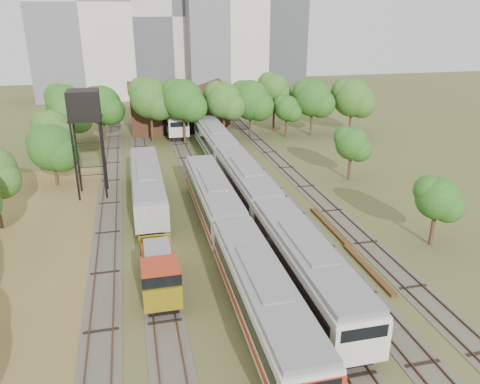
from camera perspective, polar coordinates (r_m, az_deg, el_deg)
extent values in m
plane|color=#475123|center=(30.69, 7.15, -16.94)|extent=(240.00, 240.00, 0.00)
cube|color=brown|center=(36.91, -25.77, -11.91)|extent=(14.00, 60.00, 0.04)
cube|color=#4C473D|center=(51.16, -15.63, -1.33)|extent=(2.60, 80.00, 0.06)
cube|color=#472D1E|center=(51.17, -16.44, -1.30)|extent=(0.08, 80.00, 0.14)
cube|color=#472D1E|center=(51.09, -14.84, -1.17)|extent=(0.08, 80.00, 0.14)
cube|color=#4C473D|center=(51.09, -11.16, -0.96)|extent=(2.60, 80.00, 0.06)
cube|color=#472D1E|center=(51.04, -11.97, -0.93)|extent=(0.08, 80.00, 0.14)
cube|color=#472D1E|center=(51.07, -10.36, -0.80)|extent=(0.08, 80.00, 0.14)
cube|color=#4C473D|center=(51.56, -4.50, -0.40)|extent=(2.60, 80.00, 0.06)
cube|color=#472D1E|center=(51.44, -5.29, -0.37)|extent=(0.08, 80.00, 0.14)
cube|color=#472D1E|center=(51.63, -3.72, -0.24)|extent=(0.08, 80.00, 0.14)
cube|color=#4C473D|center=(52.26, -0.17, -0.03)|extent=(2.60, 80.00, 0.06)
cube|color=#472D1E|center=(52.08, -0.94, 0.00)|extent=(0.08, 80.00, 0.14)
cube|color=#472D1E|center=(52.39, 0.60, 0.13)|extent=(0.08, 80.00, 0.14)
cube|color=#4C473D|center=(53.26, 4.03, 0.32)|extent=(2.60, 80.00, 0.06)
cube|color=#472D1E|center=(53.02, 3.29, 0.35)|extent=(0.08, 80.00, 0.14)
cube|color=#472D1E|center=(53.43, 4.76, 0.48)|extent=(0.08, 80.00, 0.14)
cube|color=#4C473D|center=(54.52, 8.05, 0.66)|extent=(2.60, 80.00, 0.06)
cube|color=#472D1E|center=(54.24, 7.34, 0.69)|extent=(0.08, 80.00, 0.14)
cube|color=#472D1E|center=(54.75, 8.75, 0.81)|extent=(0.08, 80.00, 0.14)
cube|color=black|center=(30.93, 2.68, -15.43)|extent=(2.38, 15.64, 0.86)
cube|color=beige|center=(29.91, 2.74, -12.68)|extent=(3.13, 17.00, 2.70)
cube|color=black|center=(29.73, 2.75, -12.16)|extent=(3.19, 15.64, 0.92)
cube|color=slate|center=(29.08, 2.79, -10.15)|extent=(2.88, 16.66, 0.39)
cube|color=maroon|center=(30.33, 2.71, -13.87)|extent=(3.19, 16.66, 0.49)
cube|color=black|center=(45.81, -3.30, -2.66)|extent=(2.38, 15.64, 0.86)
cube|color=beige|center=(45.12, -3.35, -0.58)|extent=(3.13, 17.00, 2.70)
cube|color=black|center=(45.00, -3.35, -0.20)|extent=(3.19, 15.64, 0.92)
cube|color=slate|center=(44.58, -3.39, 1.26)|extent=(2.88, 16.66, 0.39)
cube|color=maroon|center=(45.41, -3.33, -1.47)|extent=(3.19, 16.66, 0.49)
cube|color=black|center=(34.33, 7.87, -11.51)|extent=(2.45, 15.64, 0.89)
cube|color=beige|center=(33.39, 8.03, -8.85)|extent=(3.23, 17.00, 2.78)
cube|color=black|center=(33.23, 8.06, -8.35)|extent=(3.29, 15.64, 0.95)
cube|color=slate|center=(32.63, 8.17, -6.43)|extent=(2.97, 16.66, 0.40)
cube|color=#175C35|center=(33.78, 7.96, -10.00)|extent=(3.29, 16.66, 0.50)
cube|color=beige|center=(27.16, 14.66, -17.61)|extent=(3.27, 0.25, 2.50)
cube|color=black|center=(49.23, 0.67, -0.87)|extent=(2.45, 15.64, 0.89)
cube|color=beige|center=(48.58, 0.68, 1.14)|extent=(3.23, 17.00, 2.78)
cube|color=black|center=(48.47, 0.68, 1.51)|extent=(3.29, 15.64, 0.95)
cube|color=slate|center=(48.06, 0.69, 2.92)|extent=(2.97, 16.66, 0.40)
cube|color=#175C35|center=(48.85, 0.68, 0.28)|extent=(3.29, 16.66, 0.50)
cube|color=black|center=(65.43, -3.03, 4.69)|extent=(2.45, 15.64, 0.89)
cube|color=beige|center=(64.94, -3.06, 6.25)|extent=(3.23, 17.00, 2.78)
cube|color=black|center=(64.86, -3.07, 6.53)|extent=(3.29, 15.64, 0.95)
cube|color=slate|center=(64.56, -3.09, 7.61)|extent=(2.97, 16.66, 0.40)
cube|color=#175C35|center=(65.15, -3.05, 5.59)|extent=(3.29, 16.66, 0.50)
cube|color=black|center=(80.94, -8.01, 7.69)|extent=(2.35, 14.72, 0.85)
cube|color=beige|center=(80.55, -8.08, 8.91)|extent=(3.10, 16.00, 2.67)
cube|color=black|center=(80.49, -8.09, 9.13)|extent=(3.16, 14.72, 0.91)
cube|color=slate|center=(80.25, -8.13, 9.97)|extent=(2.85, 15.68, 0.38)
cube|color=#175C35|center=(80.71, -8.05, 8.39)|extent=(3.16, 15.68, 0.48)
cube|color=beige|center=(72.86, -7.44, 7.55)|extent=(3.14, 0.25, 2.40)
cube|color=black|center=(35.23, -9.76, -10.77)|extent=(2.05, 7.20, 0.84)
cube|color=maroon|center=(35.36, -9.96, -8.56)|extent=(2.33, 4.40, 1.40)
cube|color=maroon|center=(32.14, -9.60, -10.62)|extent=(2.51, 2.42, 2.51)
cube|color=black|center=(31.83, -9.66, -9.70)|extent=(2.56, 2.46, 0.84)
cube|color=gold|center=(31.33, -9.34, -12.84)|extent=(2.51, 0.20, 1.67)
cube|color=gold|center=(38.16, -10.29, -6.33)|extent=(2.51, 0.20, 1.67)
cube|color=slate|center=(33.92, -10.03, -6.95)|extent=(1.86, 3.60, 0.19)
cube|color=black|center=(49.94, -11.13, -1.00)|extent=(2.29, 16.56, 0.83)
cube|color=gray|center=(49.34, -11.26, 0.85)|extent=(3.01, 18.00, 2.60)
cube|color=black|center=(49.23, -11.29, 1.19)|extent=(3.07, 16.56, 0.88)
cube|color=slate|center=(48.86, -11.39, 2.48)|extent=(2.77, 17.64, 0.37)
cylinder|color=black|center=(51.57, -19.47, 3.35)|extent=(0.21, 0.21, 8.41)
cylinder|color=black|center=(51.32, -16.33, 3.63)|extent=(0.21, 0.21, 8.41)
cylinder|color=black|center=(54.28, -19.21, 4.23)|extent=(0.21, 0.21, 8.41)
cylinder|color=black|center=(54.04, -16.23, 4.50)|extent=(0.21, 0.21, 8.41)
cube|color=black|center=(51.76, -18.34, 8.49)|extent=(3.31, 3.31, 0.20)
cube|color=black|center=(51.48, -18.53, 10.14)|extent=(3.15, 3.15, 2.84)
cube|color=#583919|center=(38.30, 15.33, -8.98)|extent=(0.52, 7.85, 0.26)
cube|color=#583919|center=(44.64, 10.84, -4.10)|extent=(0.52, 8.31, 0.27)
cube|color=#3A2115|center=(82.49, -7.54, 9.61)|extent=(16.00, 11.00, 5.50)
cube|color=#3A2115|center=(81.60, -10.50, 11.72)|extent=(8.45, 11.55, 2.96)
cube|color=#3A2115|center=(82.39, -4.82, 12.07)|extent=(8.45, 11.55, 2.96)
cube|color=black|center=(77.29, -7.07, 8.45)|extent=(6.40, 0.15, 4.12)
cylinder|color=#382616|center=(58.00, -21.59, 2.44)|extent=(0.36, 0.36, 3.57)
sphere|color=#224F15|center=(57.25, -21.95, 5.06)|extent=(5.30, 5.30, 5.30)
cylinder|color=#382616|center=(67.40, -21.72, 4.89)|extent=(0.36, 0.36, 3.58)
sphere|color=#224F15|center=(66.76, -22.04, 7.16)|extent=(4.97, 4.97, 4.97)
cylinder|color=#382616|center=(76.40, -20.22, 7.36)|extent=(0.36, 0.36, 4.87)
sphere|color=#224F15|center=(75.69, -20.58, 10.12)|extent=(5.55, 5.55, 5.55)
cylinder|color=#382616|center=(73.16, -19.63, 6.56)|extent=(0.36, 0.36, 4.12)
sphere|color=#224F15|center=(72.50, -19.94, 8.99)|extent=(5.35, 5.35, 5.35)
cylinder|color=#382616|center=(77.29, -16.24, 7.72)|extent=(0.36, 0.36, 4.26)
sphere|color=#224F15|center=(76.65, -16.49, 10.11)|extent=(5.99, 5.99, 5.99)
cylinder|color=#382616|center=(73.66, -10.69, 8.01)|extent=(0.36, 0.36, 5.35)
sphere|color=#224F15|center=(72.86, -10.91, 11.17)|extent=(6.07, 6.07, 6.07)
cylinder|color=#382616|center=(71.90, -6.80, 7.89)|extent=(0.36, 0.36, 5.31)
sphere|color=#224F15|center=(71.10, -6.94, 11.11)|extent=(6.02, 6.02, 6.02)
cylinder|color=#382616|center=(73.01, -1.98, 8.12)|extent=(0.36, 0.36, 5.04)
sphere|color=#224F15|center=(72.24, -2.02, 11.13)|extent=(5.49, 5.49, 5.49)
cylinder|color=#382616|center=(75.45, 1.25, 8.42)|extent=(0.36, 0.36, 4.71)
sphere|color=#224F15|center=(74.75, 1.27, 11.14)|extent=(6.15, 6.15, 6.15)
cylinder|color=#382616|center=(80.10, 4.13, 9.39)|extent=(0.36, 0.36, 5.46)
sphere|color=#224F15|center=(79.36, 4.21, 12.37)|extent=(5.04, 5.04, 5.04)
cylinder|color=#382616|center=(77.60, 8.69, 8.58)|extent=(0.36, 0.36, 4.81)
sphere|color=#224F15|center=(76.90, 8.84, 11.28)|extent=(5.92, 5.92, 5.92)
cylinder|color=#382616|center=(79.76, 13.30, 8.56)|extent=(0.36, 0.36, 4.73)
sphere|color=#224F15|center=(79.09, 13.52, 11.14)|extent=(6.20, 6.20, 6.20)
cylinder|color=#382616|center=(43.34, 22.45, -3.93)|extent=(0.36, 0.36, 3.39)
sphere|color=#224F15|center=(42.37, 22.93, -0.70)|extent=(3.63, 3.63, 3.63)
cylinder|color=#382616|center=(57.32, 13.23, 3.15)|extent=(0.36, 0.36, 3.51)
sphere|color=#224F15|center=(56.57, 13.46, 5.76)|extent=(3.85, 3.85, 3.85)
cylinder|color=#382616|center=(76.09, 5.66, 8.04)|extent=(0.36, 0.36, 3.69)
sphere|color=#224F15|center=(75.51, 5.73, 10.15)|extent=(4.00, 4.00, 4.00)
cube|color=beige|center=(117.87, -18.95, 21.04)|extent=(22.00, 16.00, 42.00)
cube|color=#BAB6A9|center=(123.01, -8.69, 20.41)|extent=(20.00, 18.00, 36.00)
cube|color=#414349|center=(139.42, 4.97, 18.96)|extent=(12.00, 12.00, 28.00)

